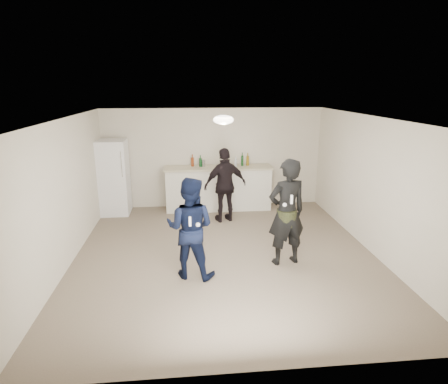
{
  "coord_description": "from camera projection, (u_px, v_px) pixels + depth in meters",
  "views": [
    {
      "loc": [
        -0.65,
        -6.36,
        3.04
      ],
      "look_at": [
        0.0,
        0.2,
        1.15
      ],
      "focal_mm": 30.0,
      "sensor_mm": 36.0,
      "label": 1
    }
  ],
  "objects": [
    {
      "name": "floor",
      "position": [
        225.0,
        254.0,
        6.98
      ],
      "size": [
        6.0,
        6.0,
        0.0
      ],
      "primitive_type": "plane",
      "color": "#6B5B4C",
      "rests_on": "ground"
    },
    {
      "name": "ceiling",
      "position": [
        225.0,
        118.0,
        6.3
      ],
      "size": [
        6.0,
        6.0,
        0.0
      ],
      "primitive_type": "plane",
      "rotation": [
        3.14,
        0.0,
        0.0
      ],
      "color": "silver",
      "rests_on": "wall_back"
    },
    {
      "name": "wall_back",
      "position": [
        213.0,
        158.0,
        9.51
      ],
      "size": [
        6.0,
        0.0,
        6.0
      ],
      "primitive_type": "plane",
      "rotation": [
        1.57,
        0.0,
        0.0
      ],
      "color": "beige",
      "rests_on": "floor"
    },
    {
      "name": "wall_front",
      "position": [
        255.0,
        269.0,
        3.77
      ],
      "size": [
        6.0,
        0.0,
        6.0
      ],
      "primitive_type": "plane",
      "rotation": [
        -1.57,
        0.0,
        0.0
      ],
      "color": "beige",
      "rests_on": "floor"
    },
    {
      "name": "wall_left",
      "position": [
        65.0,
        194.0,
        6.38
      ],
      "size": [
        0.0,
        6.0,
        6.0
      ],
      "primitive_type": "plane",
      "rotation": [
        1.57,
        0.0,
        1.57
      ],
      "color": "beige",
      "rests_on": "floor"
    },
    {
      "name": "wall_right",
      "position": [
        373.0,
        186.0,
        6.9
      ],
      "size": [
        0.0,
        6.0,
        6.0
      ],
      "primitive_type": "plane",
      "rotation": [
        1.57,
        0.0,
        -1.57
      ],
      "color": "beige",
      "rests_on": "floor"
    },
    {
      "name": "counter",
      "position": [
        218.0,
        189.0,
        9.4
      ],
      "size": [
        2.6,
        0.56,
        1.05
      ],
      "primitive_type": "cube",
      "color": "silver",
      "rests_on": "floor"
    },
    {
      "name": "counter_top",
      "position": [
        218.0,
        168.0,
        9.25
      ],
      "size": [
        2.68,
        0.64,
        0.04
      ],
      "primitive_type": "cube",
      "color": "#C2B996",
      "rests_on": "counter"
    },
    {
      "name": "fridge",
      "position": [
        113.0,
        177.0,
        8.99
      ],
      "size": [
        0.7,
        0.7,
        1.8
      ],
      "primitive_type": "cube",
      "color": "white",
      "rests_on": "floor"
    },
    {
      "name": "fridge_handle",
      "position": [
        121.0,
        164.0,
        8.56
      ],
      "size": [
        0.02,
        0.02,
        0.6
      ],
      "primitive_type": "cylinder",
      "color": "white",
      "rests_on": "fridge"
    },
    {
      "name": "ceiling_dome",
      "position": [
        223.0,
        120.0,
        6.6
      ],
      "size": [
        0.36,
        0.36,
        0.16
      ],
      "primitive_type": "ellipsoid",
      "color": "white",
      "rests_on": "ceiling"
    },
    {
      "name": "shaker",
      "position": [
        204.0,
        163.0,
        9.26
      ],
      "size": [
        0.08,
        0.08,
        0.17
      ],
      "primitive_type": "cylinder",
      "color": "#ADAEB2",
      "rests_on": "counter_top"
    },
    {
      "name": "man",
      "position": [
        190.0,
        228.0,
        5.99
      ],
      "size": [
        0.96,
        0.85,
        1.67
      ],
      "primitive_type": "imported",
      "rotation": [
        0.0,
        0.0,
        2.83
      ],
      "color": "#0F1A3F",
      "rests_on": "floor"
    },
    {
      "name": "woman",
      "position": [
        287.0,
        212.0,
        6.4
      ],
      "size": [
        0.77,
        0.59,
        1.88
      ],
      "primitive_type": "imported",
      "rotation": [
        0.0,
        0.0,
        3.36
      ],
      "color": "black",
      "rests_on": "floor"
    },
    {
      "name": "camo_shorts",
      "position": [
        286.0,
        217.0,
        6.43
      ],
      "size": [
        0.34,
        0.34,
        0.28
      ],
      "primitive_type": "cylinder",
      "color": "#2F3719",
      "rests_on": "woman"
    },
    {
      "name": "spectator",
      "position": [
        225.0,
        185.0,
        8.48
      ],
      "size": [
        1.07,
        0.66,
        1.7
      ],
      "primitive_type": "imported",
      "rotation": [
        0.0,
        0.0,
        3.4
      ],
      "color": "black",
      "rests_on": "floor"
    },
    {
      "name": "remote_man",
      "position": [
        190.0,
        221.0,
        5.66
      ],
      "size": [
        0.04,
        0.04,
        0.15
      ],
      "primitive_type": "cube",
      "color": "white",
      "rests_on": "man"
    },
    {
      "name": "nunchuk_man",
      "position": [
        198.0,
        225.0,
        5.72
      ],
      "size": [
        0.07,
        0.07,
        0.07
      ],
      "primitive_type": "sphere",
      "color": "white",
      "rests_on": "man"
    },
    {
      "name": "remote_woman",
      "position": [
        291.0,
        199.0,
        6.08
      ],
      "size": [
        0.04,
        0.04,
        0.15
      ],
      "primitive_type": "cube",
      "color": "white",
      "rests_on": "woman"
    },
    {
      "name": "nunchuk_woman",
      "position": [
        285.0,
        205.0,
        6.12
      ],
      "size": [
        0.07,
        0.07,
        0.07
      ],
      "primitive_type": "sphere",
      "color": "white",
      "rests_on": "woman"
    },
    {
      "name": "bottle_cluster",
      "position": [
        222.0,
        162.0,
        9.32
      ],
      "size": [
        1.46,
        0.22,
        0.25
      ],
      "color": "silver",
      "rests_on": "counter_top"
    }
  ]
}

